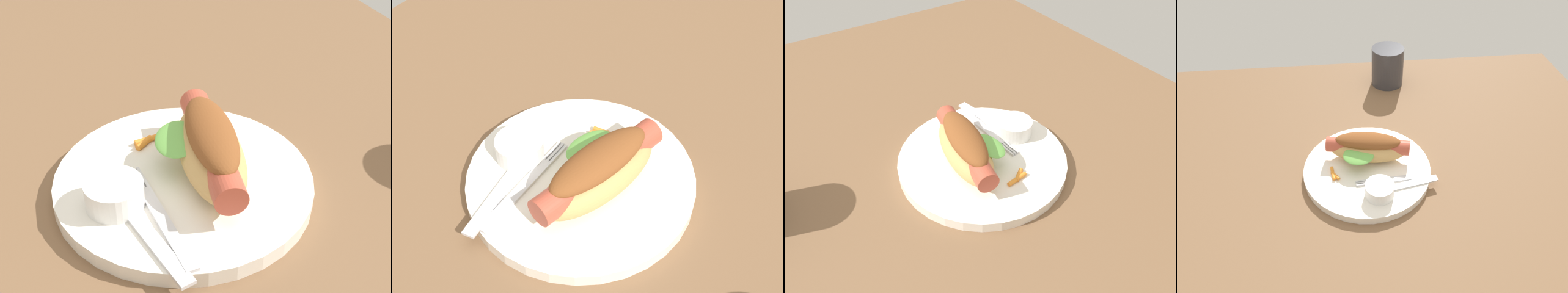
{
  "view_description": "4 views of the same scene",
  "coord_description": "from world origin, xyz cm",
  "views": [
    {
      "loc": [
        42.94,
        -14.97,
        36.88
      ],
      "look_at": [
        3.59,
        0.51,
        6.36
      ],
      "focal_mm": 52.9,
      "sensor_mm": 36.0,
      "label": 1
    },
    {
      "loc": [
        33.66,
        24.17,
        48.89
      ],
      "look_at": [
        0.06,
        -0.18,
        4.85
      ],
      "focal_mm": 51.59,
      "sensor_mm": 36.0,
      "label": 2
    },
    {
      "loc": [
        -34.24,
        24.19,
        41.52
      ],
      "look_at": [
        1.85,
        0.24,
        3.6
      ],
      "focal_mm": 35.94,
      "sensor_mm": 36.0,
      "label": 3
    },
    {
      "loc": [
        -2.53,
        -50.11,
        52.8
      ],
      "look_at": [
        2.82,
        0.88,
        6.31
      ],
      "focal_mm": 32.89,
      "sensor_mm": 36.0,
      "label": 4
    }
  ],
  "objects": [
    {
      "name": "knife",
      "position": [
        8.05,
        -5.73,
        1.78
      ],
      "size": [
        13.77,
        3.96,
        0.36
      ],
      "primitive_type": "cube",
      "rotation": [
        0.0,
        0.0,
        3.33
      ],
      "color": "silver",
      "rests_on": "plate"
    },
    {
      "name": "sauce_ramekin",
      "position": [
        3.29,
        -7.3,
        2.9
      ],
      "size": [
        5.45,
        5.45,
        2.59
      ],
      "primitive_type": "cylinder",
      "color": "white",
      "rests_on": "plate"
    },
    {
      "name": "fork",
      "position": [
        6.69,
        -3.99,
        1.8
      ],
      "size": [
        14.56,
        1.93,
        0.4
      ],
      "rotation": [
        0.0,
        0.0,
        3.19
      ],
      "color": "silver",
      "rests_on": "plate"
    },
    {
      "name": "hot_dog",
      "position": [
        2.04,
        2.61,
        4.67
      ],
      "size": [
        16.88,
        9.96,
        6.01
      ],
      "rotation": [
        0.0,
        0.0,
        2.96
      ],
      "color": "tan",
      "rests_on": "plate"
    },
    {
      "name": "drinking_cup",
      "position": [
        10.2,
        33.28,
        5.09
      ],
      "size": [
        8.37,
        8.37,
        10.19
      ],
      "primitive_type": "cylinder",
      "color": "#333338",
      "rests_on": "ground_plane"
    },
    {
      "name": "carrot_garnish",
      "position": [
        -5.0,
        -1.6,
        1.92
      ],
      "size": [
        1.95,
        3.5,
        0.66
      ],
      "color": "orange",
      "rests_on": "plate"
    },
    {
      "name": "ground_plane",
      "position": [
        0.0,
        0.0,
        -0.9
      ],
      "size": [
        120.0,
        90.0,
        1.8
      ],
      "primitive_type": "cube",
      "color": "brown"
    },
    {
      "name": "plate",
      "position": [
        1.64,
        0.23,
        0.8
      ],
      "size": [
        25.34,
        25.34,
        1.6
      ],
      "primitive_type": "cylinder",
      "color": "white",
      "rests_on": "ground_plane"
    }
  ]
}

